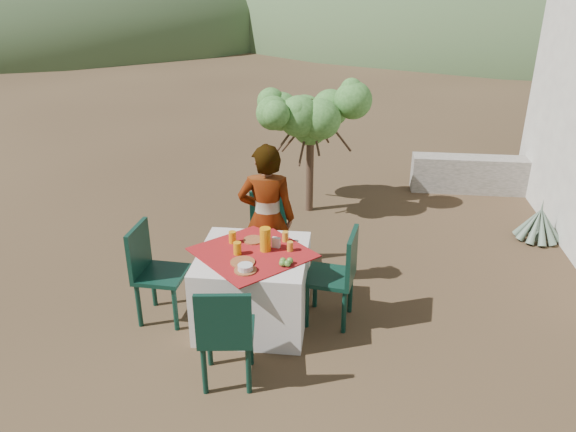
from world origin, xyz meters
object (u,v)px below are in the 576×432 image
object	(u,v)px
chair_far	(268,228)
chair_near	(226,332)
table	(254,287)
chair_left	(153,268)
agave	(539,224)
chair_right	(339,273)
shrub_tree	(315,121)
person	(267,219)
juice_pitcher	(265,239)

from	to	relation	value
chair_far	chair_near	world-z (taller)	chair_near
table	chair_left	world-z (taller)	chair_left
chair_far	chair_left	distance (m)	1.47
agave	chair_far	bearing A→B (deg)	-161.25
chair_right	chair_left	bearing A→B (deg)	-77.01
chair_far	chair_right	world-z (taller)	chair_right
chair_near	shrub_tree	bearing A→B (deg)	-103.90
agave	person	bearing A→B (deg)	-154.67
chair_left	agave	xyz separation A→B (m)	(4.27, 2.23, -0.34)
table	person	world-z (taller)	person
chair_far	chair_right	distance (m)	1.27
juice_pitcher	agave	bearing A→B (deg)	33.88
chair_far	juice_pitcher	size ratio (longest dim) A/B	3.93
table	person	size ratio (longest dim) A/B	0.80
chair_right	person	world-z (taller)	person
chair_far	shrub_tree	bearing A→B (deg)	70.05
shrub_tree	chair_far	bearing A→B (deg)	-102.19
chair_left	person	bearing A→B (deg)	-52.83
chair_near	juice_pitcher	distance (m)	1.07
table	shrub_tree	distance (m)	2.98
chair_near	person	world-z (taller)	person
chair_right	person	size ratio (longest dim) A/B	0.60
chair_right	person	distance (m)	0.98
table	chair_left	xyz separation A→B (m)	(-0.97, -0.05, 0.17)
agave	juice_pitcher	xyz separation A→B (m)	(-3.18, -2.13, 0.67)
chair_near	person	bearing A→B (deg)	-100.98
person	chair_left	bearing A→B (deg)	29.30
chair_far	agave	size ratio (longest dim) A/B	1.48
chair_near	juice_pitcher	size ratio (longest dim) A/B	4.16
chair_right	person	bearing A→B (deg)	-116.91
juice_pitcher	table	bearing A→B (deg)	-159.59
chair_right	juice_pitcher	world-z (taller)	juice_pitcher
table	agave	distance (m)	3.95
table	chair_far	world-z (taller)	chair_far
shrub_tree	juice_pitcher	bearing A→B (deg)	-95.26
chair_far	agave	xyz separation A→B (m)	(3.30, 1.12, -0.30)
shrub_tree	agave	bearing A→B (deg)	-12.40
chair_far	person	xyz separation A→B (m)	(0.05, -0.42, 0.31)
chair_left	person	distance (m)	1.25
chair_left	juice_pitcher	distance (m)	1.14
agave	chair_left	bearing A→B (deg)	-152.45
chair_left	agave	distance (m)	4.82
chair_right	agave	xyz separation A→B (m)	(2.48, 2.09, -0.33)
shrub_tree	chair_right	bearing A→B (deg)	-80.85
shrub_tree	juice_pitcher	distance (m)	2.82
shrub_tree	chair_near	bearing A→B (deg)	-96.51
shrub_tree	juice_pitcher	size ratio (longest dim) A/B	7.07
chair_right	shrub_tree	bearing A→B (deg)	-162.23
chair_far	person	distance (m)	0.52
chair_far	agave	bearing A→B (deg)	10.99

